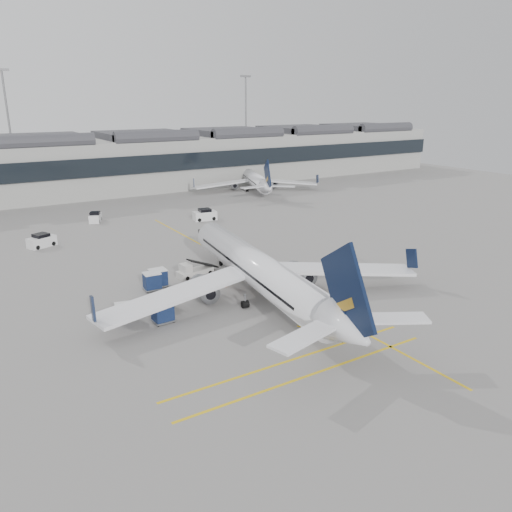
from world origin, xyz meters
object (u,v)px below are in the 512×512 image
ramp_agent_a (227,278)px  pushback_tug (161,303)px  belt_loader (194,271)px  baggage_cart_a (158,278)px  ramp_agent_b (210,283)px  airliner_main (260,271)px

ramp_agent_a → pushback_tug: 8.39m
belt_loader → ramp_agent_a: 5.14m
baggage_cart_a → pushback_tug: (-1.92, -5.68, -0.49)m
ramp_agent_b → ramp_agent_a: bearing=-167.8°
belt_loader → ramp_agent_a: belt_loader is taller
airliner_main → pushback_tug: (-9.43, 2.71, -2.31)m
airliner_main → ramp_agent_a: size_ratio=19.30×
belt_loader → ramp_agent_b: (-0.77, -5.54, 0.40)m
airliner_main → ramp_agent_b: bearing=139.5°
airliner_main → ramp_agent_a: bearing=113.0°
baggage_cart_a → pushback_tug: 6.02m
belt_loader → baggage_cart_a: bearing=-174.4°
belt_loader → pushback_tug: (-6.63, -6.81, -0.04)m
belt_loader → baggage_cart_a: (-4.71, -1.13, 0.45)m
baggage_cart_a → ramp_agent_a: size_ratio=1.03×
belt_loader → ramp_agent_a: size_ratio=2.70×
belt_loader → baggage_cart_a: belt_loader is taller
ramp_agent_b → airliner_main: bearing=128.4°
baggage_cart_a → ramp_agent_b: bearing=-47.8°
belt_loader → baggage_cart_a: 4.86m
baggage_cart_a → ramp_agent_b: size_ratio=0.98×
airliner_main → baggage_cart_a: 11.41m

